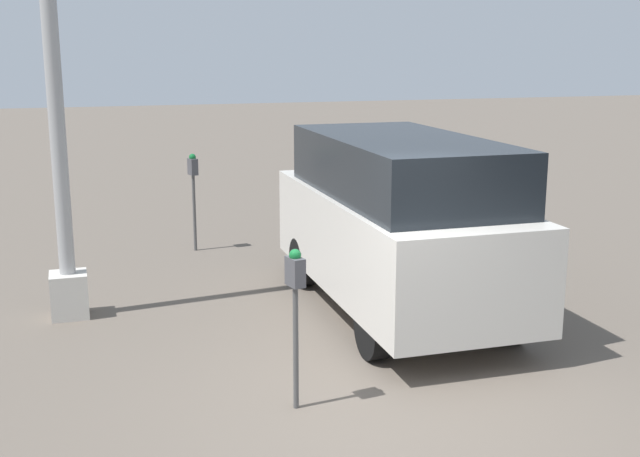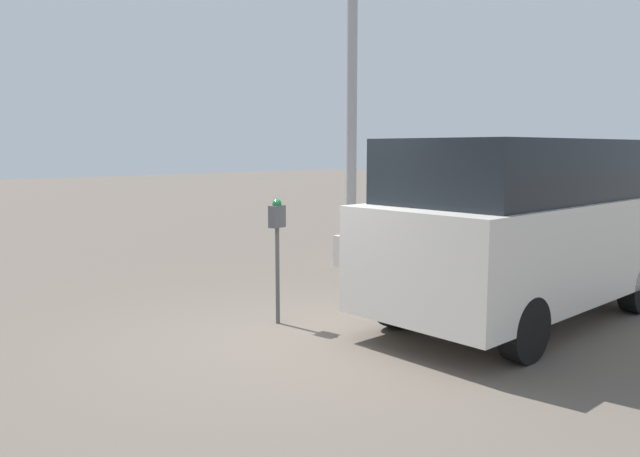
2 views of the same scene
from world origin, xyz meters
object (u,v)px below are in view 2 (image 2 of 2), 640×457
(lamp_post, at_px, (351,156))
(parked_van, at_px, (524,225))
(parking_meter_far, at_px, (534,199))
(parking_meter_near, at_px, (277,232))

(lamp_post, xyz_separation_m, parked_van, (-1.02, -3.87, -0.78))
(parking_meter_far, distance_m, parked_van, 4.27)
(parking_meter_near, xyz_separation_m, lamp_post, (3.28, 1.95, 0.85))
(lamp_post, height_order, parked_van, lamp_post)
(parking_meter_far, bearing_deg, lamp_post, 132.93)
(lamp_post, relative_size, parked_van, 1.21)
(parking_meter_far, relative_size, parked_van, 0.35)
(parking_meter_far, bearing_deg, parking_meter_near, 167.80)
(lamp_post, distance_m, parked_van, 4.08)
(parking_meter_near, relative_size, lamp_post, 0.28)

